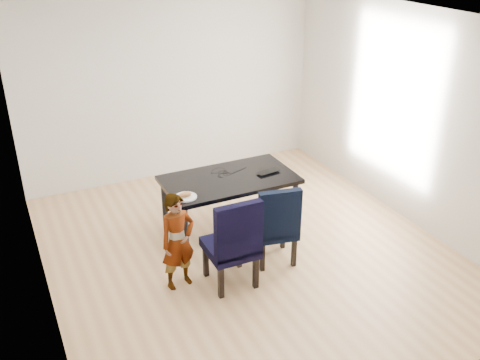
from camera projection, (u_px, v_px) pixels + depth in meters
name	position (u px, v px, depth m)	size (l,w,h in m)	color
floor	(247.00, 251.00, 6.40)	(4.50, 5.00, 0.01)	tan
ceiling	(249.00, 18.00, 5.22)	(4.50, 5.00, 0.01)	white
wall_back	(172.00, 88.00, 7.84)	(4.50, 0.01, 2.70)	silver
wall_front	(406.00, 266.00, 3.78)	(4.50, 0.01, 2.70)	silver
wall_left	(30.00, 186.00, 4.93)	(0.01, 5.00, 2.70)	silver
wall_right	(409.00, 116.00, 6.70)	(0.01, 5.00, 2.70)	white
dining_table	(230.00, 205.00, 6.64)	(1.60, 0.90, 0.75)	black
chair_left	(230.00, 240.00, 5.62)	(0.51, 0.53, 1.06)	black
chair_right	(274.00, 222.00, 6.04)	(0.47, 0.49, 0.98)	black
child	(178.00, 241.00, 5.57)	(0.40, 0.26, 1.09)	orange
plate	(186.00, 197.00, 6.01)	(0.25, 0.25, 0.01)	silver
sandwich	(185.00, 194.00, 5.99)	(0.15, 0.07, 0.06)	#986436
laptop	(266.00, 171.00, 6.64)	(0.30, 0.20, 0.02)	black
cable_tangle	(224.00, 175.00, 6.56)	(0.16, 0.16, 0.01)	black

